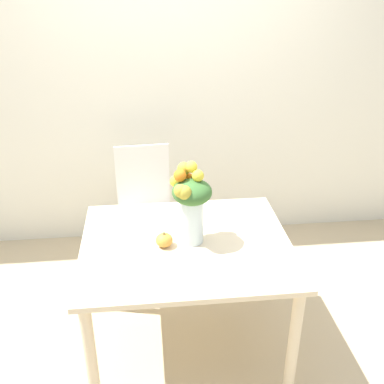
{
  "coord_description": "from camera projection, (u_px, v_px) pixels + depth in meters",
  "views": [
    {
      "loc": [
        -0.19,
        -2.08,
        2.13
      ],
      "look_at": [
        0.03,
        0.01,
        1.08
      ],
      "focal_mm": 42.0,
      "sensor_mm": 36.0,
      "label": 1
    }
  ],
  "objects": [
    {
      "name": "dining_chair_near_window",
      "position": [
        145.0,
        211.0,
        3.36
      ],
      "size": [
        0.45,
        0.45,
        0.98
      ],
      "rotation": [
        0.0,
        0.0,
        0.06
      ],
      "color": "white",
      "rests_on": "ground_plane"
    },
    {
      "name": "pumpkin",
      "position": [
        164.0,
        240.0,
        2.43
      ],
      "size": [
        0.09,
        0.09,
        0.09
      ],
      "color": "gold",
      "rests_on": "dining_table"
    },
    {
      "name": "wall_back",
      "position": [
        168.0,
        81.0,
        3.49
      ],
      "size": [
        8.0,
        0.06,
        2.7
      ],
      "color": "silver",
      "rests_on": "ground_plane"
    },
    {
      "name": "dining_table",
      "position": [
        186.0,
        259.0,
        2.52
      ],
      "size": [
        1.15,
        0.97,
        0.78
      ],
      "color": "beige",
      "rests_on": "ground_plane"
    },
    {
      "name": "ground_plane",
      "position": [
        187.0,
        347.0,
        2.82
      ],
      "size": [
        12.0,
        12.0,
        0.0
      ],
      "primitive_type": "plane",
      "color": "tan"
    },
    {
      "name": "flower_vase",
      "position": [
        191.0,
        202.0,
        2.39
      ],
      "size": [
        0.22,
        0.23,
        0.46
      ],
      "color": "silver",
      "rests_on": "dining_table"
    }
  ]
}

